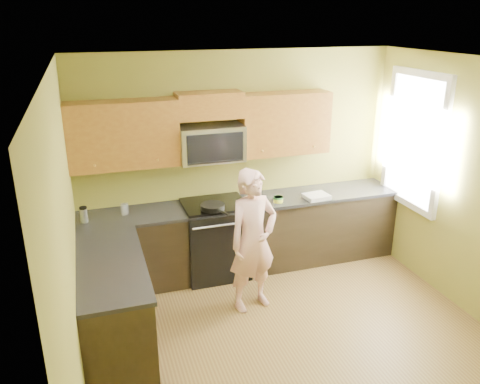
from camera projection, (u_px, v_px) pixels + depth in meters
name	position (u px, v px, depth m)	size (l,w,h in m)	color
floor	(300.00, 348.00, 4.75)	(4.00, 4.00, 0.00)	brown
ceiling	(315.00, 65.00, 3.81)	(4.00, 4.00, 0.00)	white
wall_back	(238.00, 161.00, 6.07)	(4.00, 4.00, 0.00)	olive
wall_front	(473.00, 370.00, 2.49)	(4.00, 4.00, 0.00)	olive
wall_left	(69.00, 254.00, 3.70)	(4.00, 4.00, 0.00)	olive
cabinet_back_run	(245.00, 236.00, 6.11)	(4.00, 0.60, 0.88)	black
cabinet_left_run	(114.00, 307.00, 4.64)	(0.60, 1.60, 0.88)	black
countertop_back	(246.00, 203.00, 5.95)	(4.00, 0.62, 0.04)	black
countertop_left	(111.00, 264.00, 4.48)	(0.62, 1.60, 0.04)	black
stove	(215.00, 239.00, 5.96)	(0.76, 0.65, 0.95)	black
microwave	(211.00, 160.00, 5.74)	(0.76, 0.40, 0.42)	silver
upper_cab_left	(126.00, 167.00, 5.48)	(1.22, 0.33, 0.75)	brown
upper_cab_right	(283.00, 153.00, 6.04)	(1.12, 0.33, 0.75)	brown
upper_cab_over_mw	(209.00, 105.00, 5.54)	(0.76, 0.33, 0.30)	brown
window	(414.00, 141.00, 5.82)	(0.06, 1.06, 1.66)	white
woman	(253.00, 241.00, 5.18)	(0.58, 0.38, 1.60)	#EE8377
frying_pan	(213.00, 209.00, 5.62)	(0.28, 0.50, 0.06)	black
butter_tub	(278.00, 202.00, 5.91)	(0.12, 0.12, 0.09)	#EDFB42
toast_slice	(255.00, 206.00, 5.78)	(0.11, 0.11, 0.01)	#B27F47
napkin_a	(266.00, 204.00, 5.76)	(0.11, 0.12, 0.06)	silver
napkin_b	(253.00, 196.00, 6.02)	(0.12, 0.13, 0.07)	silver
dish_towel	(316.00, 196.00, 6.03)	(0.30, 0.24, 0.05)	white
travel_mug	(85.00, 222.00, 5.34)	(0.08, 0.08, 0.18)	silver
glass_a	(124.00, 210.00, 5.53)	(0.07, 0.07, 0.12)	silver
glass_b	(126.00, 209.00, 5.55)	(0.07, 0.07, 0.12)	silver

